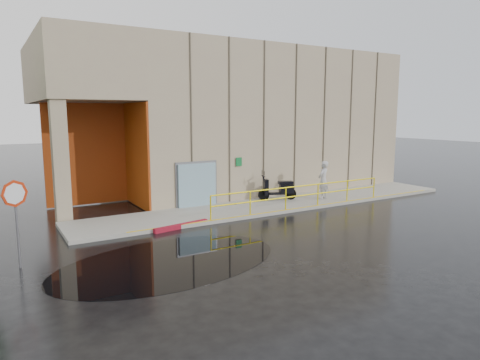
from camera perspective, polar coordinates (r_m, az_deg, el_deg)
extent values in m
plane|color=black|center=(15.20, 3.27, -8.14)|extent=(120.00, 120.00, 0.00)
cube|color=gray|center=(20.98, 5.40, -3.21)|extent=(20.00, 3.00, 0.15)
cube|color=tan|center=(27.04, 0.73, 7.89)|extent=(16.00, 10.00, 8.00)
cube|color=tan|center=(23.48, -21.12, 13.29)|extent=(4.00, 10.00, 3.00)
cube|color=tan|center=(18.69, -22.81, 2.20)|extent=(0.60, 0.60, 5.00)
cube|color=#98400E|center=(22.00, -19.86, 3.25)|extent=(3.80, 0.15, 4.90)
cube|color=#98400E|center=(20.78, -13.63, 3.23)|extent=(0.10, 3.50, 4.90)
cube|color=#90B5C5|center=(20.03, -5.72, -0.66)|extent=(1.90, 0.10, 2.00)
cube|color=slate|center=(20.10, -5.82, -0.63)|extent=(2.10, 0.06, 2.20)
cube|color=#0E632B|center=(21.02, -0.15, 2.45)|extent=(0.32, 0.04, 0.42)
cylinder|color=yellow|center=(19.89, 8.33, -0.78)|extent=(9.50, 0.06, 0.06)
cylinder|color=yellow|center=(19.97, 8.30, -2.05)|extent=(9.50, 0.06, 0.06)
imported|color=#B2B2B7|center=(22.02, 11.04, 0.00)|extent=(0.83, 0.71, 1.94)
cylinder|color=black|center=(21.36, 3.18, -2.00)|extent=(0.56, 0.30, 0.56)
cylinder|color=black|center=(21.73, 6.78, -1.86)|extent=(0.56, 0.30, 0.56)
cylinder|color=slate|center=(13.88, -27.54, -5.96)|extent=(0.07, 0.07, 2.25)
cylinder|color=#BA290C|center=(13.63, -27.85, -1.61)|extent=(0.71, 0.39, 0.78)
cylinder|color=white|center=(13.61, -27.84, -1.63)|extent=(0.55, 0.29, 0.61)
cube|color=maroon|center=(16.96, -7.81, -6.09)|extent=(2.40, 0.58, 0.18)
cube|color=black|center=(13.34, -9.37, -10.68)|extent=(7.64, 5.22, 0.01)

